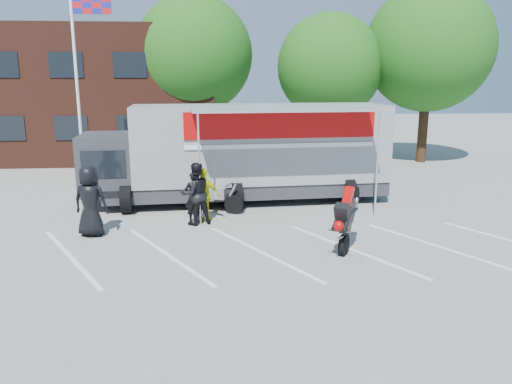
{
  "coord_description": "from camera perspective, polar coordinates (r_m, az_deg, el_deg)",
  "views": [
    {
      "loc": [
        -0.87,
        -11.17,
        4.39
      ],
      "look_at": [
        0.18,
        2.28,
        1.3
      ],
      "focal_mm": 35.0,
      "sensor_mm": 36.0,
      "label": 1
    }
  ],
  "objects": [
    {
      "name": "ground",
      "position": [
        12.04,
        -0.02,
        -8.49
      ],
      "size": [
        100.0,
        100.0,
        0.0
      ],
      "primitive_type": "plane",
      "color": "gray",
      "rests_on": "ground"
    },
    {
      "name": "spectator_leather_a",
      "position": [
        14.78,
        -18.41,
        -1.02
      ],
      "size": [
        1.1,
        0.85,
        2.01
      ],
      "primitive_type": "imported",
      "rotation": [
        0.0,
        0.0,
        2.91
      ],
      "color": "black",
      "rests_on": "ground"
    },
    {
      "name": "stunt_bike_rider",
      "position": [
        13.5,
        10.68,
        -6.31
      ],
      "size": [
        1.46,
        1.74,
        1.87
      ],
      "primitive_type": null,
      "rotation": [
        0.0,
        0.0,
        -0.54
      ],
      "color": "black",
      "rests_on": "ground"
    },
    {
      "name": "spectator_leather_b",
      "position": [
        15.44,
        -7.13,
        -0.62
      ],
      "size": [
        0.68,
        0.56,
        1.61
      ],
      "primitive_type": "imported",
      "rotation": [
        0.0,
        0.0,
        3.48
      ],
      "color": "black",
      "rests_on": "ground"
    },
    {
      "name": "tree_right",
      "position": [
        27.92,
        19.15,
        15.27
      ],
      "size": [
        6.46,
        6.46,
        9.12
      ],
      "color": "#382314",
      "rests_on": "ground"
    },
    {
      "name": "parking_bay_lines",
      "position": [
        12.97,
        -0.37,
        -6.86
      ],
      "size": [
        18.09,
        13.33,
        0.01
      ],
      "primitive_type": "cube",
      "rotation": [
        0.0,
        0.0,
        0.52
      ],
      "color": "white",
      "rests_on": "ground"
    },
    {
      "name": "tree_left",
      "position": [
        27.22,
        -7.1,
        15.28
      ],
      "size": [
        6.12,
        6.12,
        8.64
      ],
      "color": "#382314",
      "rests_on": "ground"
    },
    {
      "name": "spectator_hivis",
      "position": [
        15.58,
        -5.91,
        -0.34
      ],
      "size": [
        1.06,
        0.71,
        1.68
      ],
      "primitive_type": "imported",
      "rotation": [
        0.0,
        0.0,
        2.81
      ],
      "color": "yellow",
      "rests_on": "ground"
    },
    {
      "name": "spectator_leather_c",
      "position": [
        15.25,
        -6.91,
        -0.2
      ],
      "size": [
        1.14,
        1.02,
        1.92
      ],
      "primitive_type": "imported",
      "rotation": [
        0.0,
        0.0,
        3.53
      ],
      "color": "black",
      "rests_on": "ground"
    },
    {
      "name": "flagpole",
      "position": [
        21.86,
        -19.3,
        13.94
      ],
      "size": [
        1.61,
        0.12,
        8.0
      ],
      "color": "white",
      "rests_on": "ground"
    },
    {
      "name": "tree_mid",
      "position": [
        26.83,
        8.42,
        13.95
      ],
      "size": [
        5.44,
        5.44,
        7.68
      ],
      "color": "#382314",
      "rests_on": "ground"
    },
    {
      "name": "office_building",
      "position": [
        30.58,
        -22.21,
        10.3
      ],
      "size": [
        18.0,
        8.0,
        7.0
      ],
      "primitive_type": "cube",
      "color": "#4E2419",
      "rests_on": "ground"
    },
    {
      "name": "parked_motorcycle",
      "position": [
        16.81,
        -4.84,
        -2.29
      ],
      "size": [
        2.2,
        1.41,
        1.09
      ],
      "primitive_type": null,
      "rotation": [
        0.0,
        0.0,
        1.2
      ],
      "color": "#B7B7BC",
      "rests_on": "ground"
    },
    {
      "name": "transporter_truck",
      "position": [
        18.22,
        -1.06,
        -1.04
      ],
      "size": [
        11.26,
        6.04,
        3.47
      ],
      "primitive_type": null,
      "rotation": [
        0.0,
        0.0,
        0.07
      ],
      "color": "gray",
      "rests_on": "ground"
    }
  ]
}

